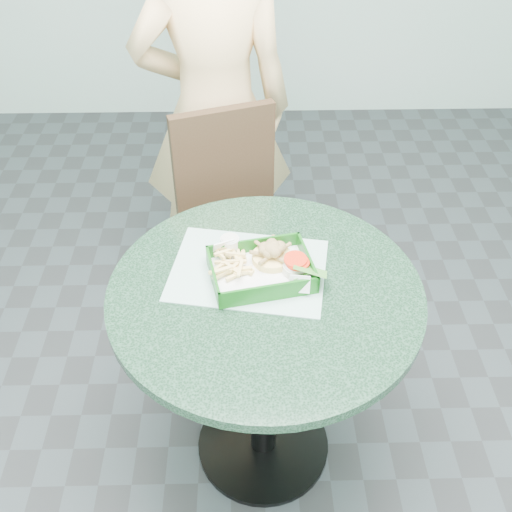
{
  "coord_description": "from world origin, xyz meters",
  "views": [
    {
      "loc": [
        -0.05,
        -1.15,
        1.89
      ],
      "look_at": [
        -0.02,
        0.1,
        0.8
      ],
      "focal_mm": 42.0,
      "sensor_mm": 36.0,
      "label": 1
    }
  ],
  "objects_px": {
    "cafe_table": "(265,335)",
    "dining_chair": "(225,218)",
    "crab_sandwich": "(275,259)",
    "diner_person": "(214,96)",
    "food_basket": "(261,278)",
    "sauce_ramekin": "(238,244)"
  },
  "relations": [
    {
      "from": "crab_sandwich",
      "to": "sauce_ramekin",
      "type": "distance_m",
      "value": 0.12
    },
    {
      "from": "dining_chair",
      "to": "diner_person",
      "type": "distance_m",
      "value": 0.45
    },
    {
      "from": "crab_sandwich",
      "to": "diner_person",
      "type": "bearing_deg",
      "value": 103.1
    },
    {
      "from": "crab_sandwich",
      "to": "sauce_ramekin",
      "type": "xyz_separation_m",
      "value": [
        -0.1,
        0.07,
        -0.0
      ]
    },
    {
      "from": "cafe_table",
      "to": "diner_person",
      "type": "height_order",
      "value": "diner_person"
    },
    {
      "from": "crab_sandwich",
      "to": "sauce_ramekin",
      "type": "relative_size",
      "value": 2.05
    },
    {
      "from": "cafe_table",
      "to": "sauce_ramekin",
      "type": "xyz_separation_m",
      "value": [
        -0.07,
        0.15,
        0.22
      ]
    },
    {
      "from": "cafe_table",
      "to": "sauce_ramekin",
      "type": "bearing_deg",
      "value": 115.62
    },
    {
      "from": "food_basket",
      "to": "dining_chair",
      "type": "bearing_deg",
      "value": 101.24
    },
    {
      "from": "diner_person",
      "to": "food_basket",
      "type": "relative_size",
      "value": 6.58
    },
    {
      "from": "diner_person",
      "to": "food_basket",
      "type": "xyz_separation_m",
      "value": [
        0.15,
        -0.86,
        -0.12
      ]
    },
    {
      "from": "diner_person",
      "to": "sauce_ramekin",
      "type": "bearing_deg",
      "value": 90.94
    },
    {
      "from": "dining_chair",
      "to": "food_basket",
      "type": "distance_m",
      "value": 0.64
    },
    {
      "from": "sauce_ramekin",
      "to": "diner_person",
      "type": "bearing_deg",
      "value": 96.5
    },
    {
      "from": "cafe_table",
      "to": "dining_chair",
      "type": "bearing_deg",
      "value": 101.41
    },
    {
      "from": "food_basket",
      "to": "sauce_ramekin",
      "type": "bearing_deg",
      "value": 119.82
    },
    {
      "from": "sauce_ramekin",
      "to": "dining_chair",
      "type": "bearing_deg",
      "value": 96.3
    },
    {
      "from": "crab_sandwich",
      "to": "cafe_table",
      "type": "bearing_deg",
      "value": -109.31
    },
    {
      "from": "dining_chair",
      "to": "food_basket",
      "type": "bearing_deg",
      "value": -96.98
    },
    {
      "from": "crab_sandwich",
      "to": "dining_chair",
      "type": "bearing_deg",
      "value": 106.22
    },
    {
      "from": "food_basket",
      "to": "sauce_ramekin",
      "type": "distance_m",
      "value": 0.13
    },
    {
      "from": "diner_person",
      "to": "cafe_table",
      "type": "bearing_deg",
      "value": 94.46
    }
  ]
}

